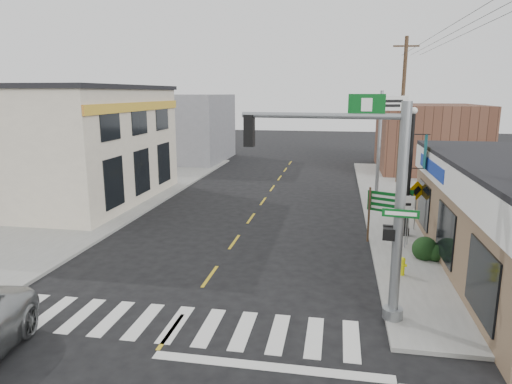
% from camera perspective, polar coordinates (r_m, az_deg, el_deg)
% --- Properties ---
extents(ground, '(140.00, 140.00, 0.00)m').
position_cam_1_polar(ground, '(13.66, -10.57, -16.74)').
color(ground, black).
rests_on(ground, ground).
extents(sidewalk_right, '(6.00, 38.00, 0.13)m').
position_cam_1_polar(sidewalk_right, '(25.39, 20.23, -3.34)').
color(sidewalk_right, gray).
rests_on(sidewalk_right, ground).
extents(sidewalk_left, '(6.00, 38.00, 0.13)m').
position_cam_1_polar(sidewalk_left, '(28.37, -18.40, -1.61)').
color(sidewalk_left, gray).
rests_on(sidewalk_left, ground).
extents(center_line, '(0.12, 56.00, 0.01)m').
position_cam_1_polar(center_line, '(20.70, -2.73, -6.24)').
color(center_line, gold).
rests_on(center_line, ground).
extents(crosswalk, '(11.00, 2.20, 0.01)m').
position_cam_1_polar(crosswalk, '(13.99, -9.97, -15.96)').
color(crosswalk, silver).
rests_on(crosswalk, ground).
extents(left_building, '(12.00, 12.00, 6.80)m').
position_cam_1_polar(left_building, '(30.74, -24.53, 5.26)').
color(left_building, beige).
rests_on(left_building, ground).
extents(bldg_distant_right, '(8.00, 10.00, 5.60)m').
position_cam_1_polar(bldg_distant_right, '(41.97, 20.68, 6.36)').
color(bldg_distant_right, brown).
rests_on(bldg_distant_right, ground).
extents(bldg_distant_left, '(9.00, 10.00, 6.40)m').
position_cam_1_polar(bldg_distant_left, '(45.92, -9.55, 7.92)').
color(bldg_distant_left, gray).
rests_on(bldg_distant_left, ground).
extents(traffic_signal_pole, '(5.07, 0.39, 6.42)m').
position_cam_1_polar(traffic_signal_pole, '(13.08, 14.37, 0.31)').
color(traffic_signal_pole, gray).
rests_on(traffic_signal_pole, sidewalk_right).
extents(guide_sign, '(1.40, 0.13, 2.45)m').
position_cam_1_polar(guide_sign, '(20.51, 15.58, -1.82)').
color(guide_sign, '#4A3422').
rests_on(guide_sign, sidewalk_right).
extents(fire_hydrant, '(0.21, 0.21, 0.68)m').
position_cam_1_polar(fire_hydrant, '(17.46, 17.81, -8.71)').
color(fire_hydrant, '#E5EC0A').
rests_on(fire_hydrant, sidewalk_right).
extents(ped_crossing_sign, '(0.93, 0.07, 2.39)m').
position_cam_1_polar(ped_crossing_sign, '(22.93, 19.41, -0.47)').
color(ped_crossing_sign, gray).
rests_on(ped_crossing_sign, sidewalk_right).
extents(lamp_post, '(0.76, 0.60, 5.84)m').
position_cam_1_polar(lamp_post, '(21.59, 18.89, 3.47)').
color(lamp_post, black).
rests_on(lamp_post, sidewalk_right).
extents(dance_center_sign, '(3.09, 0.19, 6.57)m').
position_cam_1_polar(dance_center_sign, '(27.13, 15.31, 8.75)').
color(dance_center_sign, gray).
rests_on(dance_center_sign, sidewalk_right).
extents(bare_tree, '(2.33, 2.33, 4.66)m').
position_cam_1_polar(bare_tree, '(18.49, 26.12, 2.38)').
color(bare_tree, black).
rests_on(bare_tree, sidewalk_right).
extents(shrub_back, '(1.00, 1.00, 0.75)m').
position_cam_1_polar(shrub_back, '(19.46, 20.36, -6.70)').
color(shrub_back, black).
rests_on(shrub_back, sidewalk_right).
extents(utility_pole_far, '(1.79, 0.27, 10.29)m').
position_cam_1_polar(utility_pole_far, '(34.68, 17.79, 9.79)').
color(utility_pole_far, '#483525').
rests_on(utility_pole_far, sidewalk_right).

